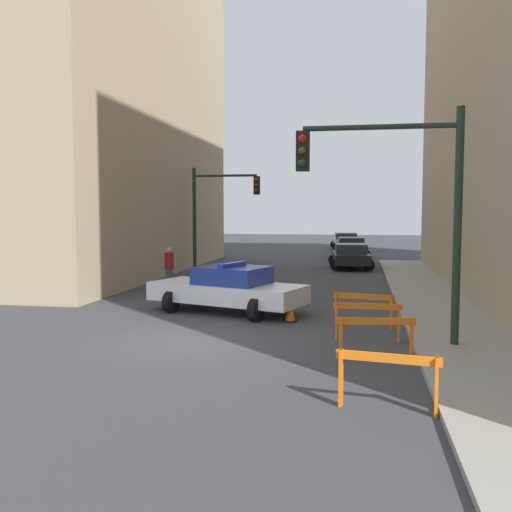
% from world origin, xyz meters
% --- Properties ---
extents(ground_plane, '(120.00, 120.00, 0.00)m').
position_xyz_m(ground_plane, '(0.00, 0.00, 0.00)').
color(ground_plane, '#38383D').
extents(sidewalk_right, '(2.40, 44.00, 0.12)m').
position_xyz_m(sidewalk_right, '(6.20, 0.00, 0.06)').
color(sidewalk_right, gray).
rests_on(sidewalk_right, ground_plane).
extents(building_corner_left, '(14.00, 20.00, 18.08)m').
position_xyz_m(building_corner_left, '(-12.00, 14.00, 9.04)').
color(building_corner_left, tan).
rests_on(building_corner_left, ground_plane).
extents(traffic_light_near, '(3.64, 0.35, 5.20)m').
position_xyz_m(traffic_light_near, '(4.73, 0.39, 3.53)').
color(traffic_light_near, black).
rests_on(traffic_light_near, sidewalk_right).
extents(traffic_light_far, '(3.44, 0.35, 5.20)m').
position_xyz_m(traffic_light_far, '(-3.30, 15.15, 3.40)').
color(traffic_light_far, black).
rests_on(traffic_light_far, ground_plane).
extents(police_car, '(5.04, 3.25, 1.52)m').
position_xyz_m(police_car, '(-0.07, 3.99, 0.72)').
color(police_car, white).
rests_on(police_car, ground_plane).
extents(parked_car_near, '(2.49, 4.43, 1.31)m').
position_xyz_m(parked_car_near, '(3.37, 17.96, 0.67)').
color(parked_car_near, black).
rests_on(parked_car_near, ground_plane).
extents(parked_car_mid, '(2.54, 4.45, 1.31)m').
position_xyz_m(parked_car_mid, '(3.27, 25.16, 0.67)').
color(parked_car_mid, navy).
rests_on(parked_car_mid, ground_plane).
extents(parked_car_far, '(2.54, 4.45, 1.31)m').
position_xyz_m(parked_car_far, '(2.79, 32.45, 0.67)').
color(parked_car_far, silver).
rests_on(parked_car_far, ground_plane).
extents(pedestrian_crossing, '(0.49, 0.49, 1.66)m').
position_xyz_m(pedestrian_crossing, '(-3.46, 8.44, 0.86)').
color(pedestrian_crossing, '#474C66').
rests_on(pedestrian_crossing, ground_plane).
extents(barrier_front, '(1.59, 0.39, 0.90)m').
position_xyz_m(barrier_front, '(4.24, -3.86, 0.62)').
color(barrier_front, orange).
rests_on(barrier_front, ground_plane).
extents(barrier_mid, '(1.59, 0.39, 0.90)m').
position_xyz_m(barrier_mid, '(4.15, -0.93, 0.62)').
color(barrier_mid, orange).
rests_on(barrier_mid, ground_plane).
extents(barrier_back, '(1.60, 0.17, 0.90)m').
position_xyz_m(barrier_back, '(4.00, 0.89, 0.62)').
color(barrier_back, orange).
rests_on(barrier_back, ground_plane).
extents(barrier_corner, '(1.58, 0.43, 0.90)m').
position_xyz_m(barrier_corner, '(3.92, 2.39, 0.62)').
color(barrier_corner, orange).
rests_on(barrier_corner, ground_plane).
extents(traffic_cone, '(0.36, 0.36, 0.66)m').
position_xyz_m(traffic_cone, '(1.93, 2.93, 0.32)').
color(traffic_cone, black).
rests_on(traffic_cone, ground_plane).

